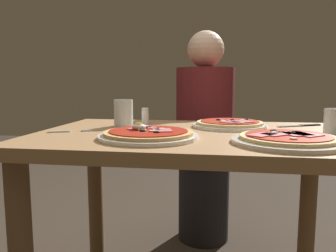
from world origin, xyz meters
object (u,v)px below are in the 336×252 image
object	(u,v)px
dining_table	(192,168)
knife	(302,125)
pizza_foreground	(148,134)
fork	(67,131)
salt_shaker	(145,116)
diner_person	(204,143)
water_glass_far	(336,124)
pizza_across_left	(288,139)
water_glass_near	(123,115)
pizza_across_right	(230,124)

from	to	relation	value
dining_table	knife	bearing A→B (deg)	28.86
pizza_foreground	fork	size ratio (longest dim) A/B	2.08
pizza_foreground	salt_shaker	world-z (taller)	salt_shaker
pizza_foreground	fork	distance (m)	0.32
dining_table	knife	world-z (taller)	knife
dining_table	diner_person	world-z (taller)	diner_person
diner_person	knife	bearing A→B (deg)	130.61
water_glass_far	diner_person	distance (m)	0.87
pizza_across_left	knife	xyz separation A→B (m)	(0.14, 0.41, -0.01)
knife	salt_shaker	xyz separation A→B (m)	(-0.64, -0.02, 0.03)
dining_table	pizza_foreground	bearing A→B (deg)	-129.68
knife	salt_shaker	distance (m)	0.64
pizza_across_left	pizza_foreground	bearing A→B (deg)	176.32
pizza_across_left	water_glass_far	bearing A→B (deg)	43.09
pizza_foreground	fork	world-z (taller)	pizza_foreground
water_glass_far	knife	world-z (taller)	water_glass_far
diner_person	water_glass_near	bearing A→B (deg)	62.67
dining_table	water_glass_near	size ratio (longest dim) A/B	10.17
pizza_foreground	pizza_across_left	bearing A→B (deg)	-3.68
fork	diner_person	distance (m)	0.90
dining_table	salt_shaker	bearing A→B (deg)	135.66
pizza_across_left	water_glass_near	xyz separation A→B (m)	(-0.57, 0.30, 0.03)
dining_table	pizza_across_left	xyz separation A→B (m)	(0.28, -0.18, 0.14)
pizza_across_right	knife	world-z (taller)	pizza_across_right
dining_table	pizza_across_right	distance (m)	0.25
pizza_across_left	knife	size ratio (longest dim) A/B	1.73
pizza_across_right	salt_shaker	distance (m)	0.35
pizza_across_right	salt_shaker	world-z (taller)	salt_shaker
fork	salt_shaker	distance (m)	0.35
salt_shaker	knife	bearing A→B (deg)	1.92
water_glass_near	water_glass_far	xyz separation A→B (m)	(0.75, -0.13, -0.01)
pizza_foreground	water_glass_far	world-z (taller)	water_glass_far
knife	pizza_foreground	bearing A→B (deg)	-144.99
water_glass_near	knife	bearing A→B (deg)	8.51
dining_table	pizza_foreground	size ratio (longest dim) A/B	3.47
knife	pizza_across_left	bearing A→B (deg)	-108.36
pizza_across_left	water_glass_far	world-z (taller)	water_glass_far
water_glass_near	fork	size ratio (longest dim) A/B	0.71
pizza_across_left	diner_person	size ratio (longest dim) A/B	0.27
salt_shaker	diner_person	size ratio (longest dim) A/B	0.06
pizza_foreground	pizza_across_left	xyz separation A→B (m)	(0.41, -0.03, -0.00)
pizza_across_left	water_glass_near	bearing A→B (deg)	152.03
pizza_across_right	fork	xyz separation A→B (m)	(-0.57, -0.22, -0.01)
pizza_foreground	water_glass_near	size ratio (longest dim) A/B	2.93
water_glass_far	salt_shaker	bearing A→B (deg)	162.46
pizza_foreground	knife	bearing A→B (deg)	35.01
pizza_across_left	diner_person	xyz separation A→B (m)	(-0.27, 0.88, -0.18)
pizza_across_right	fork	size ratio (longest dim) A/B	1.92
pizza_foreground	diner_person	bearing A→B (deg)	80.77
dining_table	pizza_foreground	world-z (taller)	pizza_foreground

